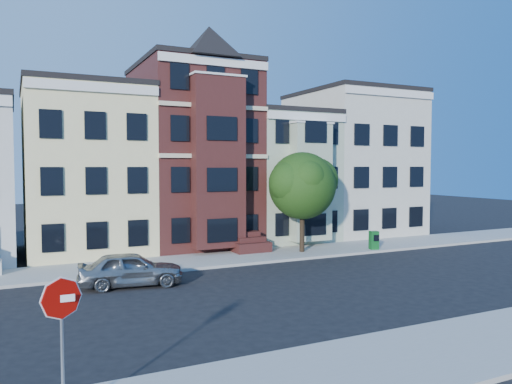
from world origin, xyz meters
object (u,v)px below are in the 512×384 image
parked_car (131,269)px  stop_sign (62,338)px  street_tree (302,190)px  newspaper_box (374,240)px

parked_car → stop_sign: 12.05m
parked_car → stop_sign: bearing=169.3°
street_tree → stop_sign: bearing=-134.8°
street_tree → newspaper_box: 5.68m
parked_car → stop_sign: size_ratio=1.37×
street_tree → parked_car: size_ratio=1.64×
stop_sign → street_tree: bearing=46.7°
parked_car → newspaper_box: parked_car is taller
street_tree → newspaper_box: (4.53, -1.23, -3.20)m
parked_car → stop_sign: stop_sign is taller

